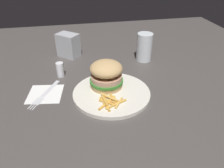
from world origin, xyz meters
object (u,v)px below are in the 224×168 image
Objects in this scene: drink_glass at (144,48)px; napkin_dispenser at (68,45)px; plate at (112,93)px; sandwich at (106,74)px; salt_shaker at (60,70)px; fork at (45,93)px; napkin at (45,94)px; fries_pile at (109,102)px.

drink_glass is 1.15× the size of napkin_dispenser.
napkin_dispenser reaches higher than plate.
salt_shaker is (0.15, -0.12, -0.03)m from sandwich.
napkin_dispenser is at bearing -107.29° from fork.
fries_pile is at bearing 152.12° from napkin.
fork is at bearing 113.36° from napkin_dispenser.
fries_pile is 0.26m from salt_shaker.
plate is 2.81× the size of fries_pile.
sandwich is at bearing 142.14° from salt_shaker.
sandwich is 0.71× the size of fork.
plate is 0.22m from napkin.
drink_glass reaches higher than fork.
salt_shaker reaches higher than plate.
sandwich reaches higher than plate.
sandwich is 0.96× the size of drink_glass.
drink_glass reaches higher than salt_shaker.
fork is at bearing -27.47° from fries_pile.
salt_shaker reaches higher than fork.
fries_pile is at bearing 124.03° from salt_shaker.
sandwich is 0.28m from drink_glass.
plate is 0.22m from fork.
napkin_dispenser is at bearing -68.45° from sandwich.
fork is 2.91× the size of salt_shaker.
napkin_dispenser is (0.11, -0.39, 0.03)m from fries_pile.
fork is 0.13m from salt_shaker.
fries_pile is at bearing 85.15° from sandwich.
plate is 0.30m from drink_glass.
napkin is 2.00× the size of salt_shaker.
drink_glass is 0.36m from salt_shaker.
drink_glass is at bearing -155.32° from napkin.
drink_glass is (-0.19, -0.23, 0.05)m from plate.
napkin is at bearing -118.39° from fork.
plate is 2.31× the size of napkin.
napkin_dispenser is (-0.09, -0.29, 0.05)m from napkin.
napkin_dispenser is 1.85× the size of salt_shaker.
drink_glass is at bearing -157.49° from napkin_dispenser.
plate is at bearing 136.21° from salt_shaker.
napkin is 0.13m from salt_shaker.
napkin is 0.69× the size of fork.
napkin is at bearing 113.41° from napkin_dispenser.
napkin_dispenser is (-0.09, -0.29, 0.05)m from fork.
napkin is 0.31m from napkin_dispenser.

